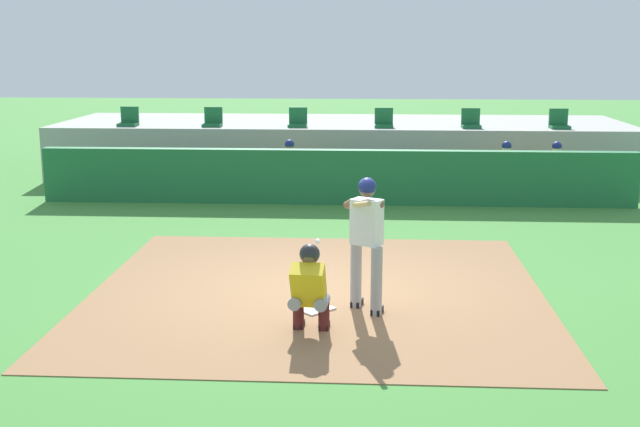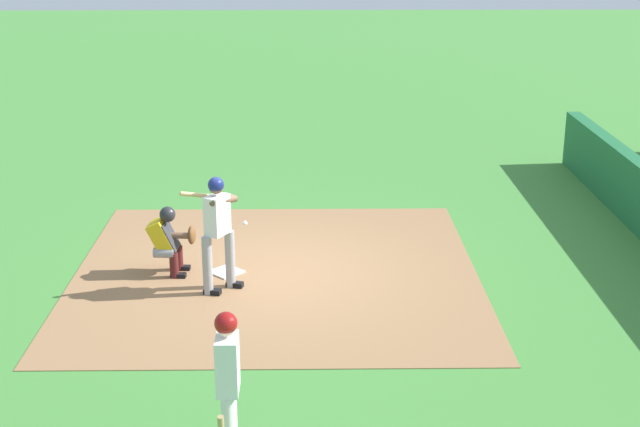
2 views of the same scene
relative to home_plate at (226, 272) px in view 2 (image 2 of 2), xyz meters
name	(u,v)px [view 2 (image 2 of 2)]	position (x,y,z in m)	size (l,w,h in m)	color
ground_plane	(276,273)	(0.00, 0.80, -0.02)	(80.00, 80.00, 0.00)	#428438
dirt_infield	(276,273)	(0.00, 0.80, -0.02)	(6.40, 6.40, 0.01)	#936B47
home_plate	(226,272)	(0.00, 0.00, 0.00)	(0.44, 0.44, 0.02)	white
batter_at_plate	(218,227)	(0.69, -0.03, 1.01)	(0.56, 0.90, 1.80)	#99999E
catcher_crouched	(169,238)	(0.01, -0.87, 0.59)	(0.51, 1.58, 1.13)	gray
on_deck_batter	(228,383)	(5.33, 0.51, 1.00)	(0.58, 0.23, 1.79)	silver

